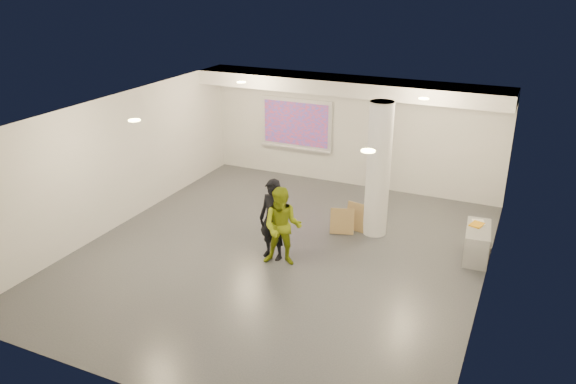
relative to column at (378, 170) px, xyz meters
The scene contains 20 objects.
floor 2.78m from the column, 129.81° to the right, with size 8.00×9.00×0.01m, color #3A3C42.
ceiling 2.78m from the column, 129.81° to the right, with size 8.00×9.00×0.01m, color silver.
wall_back 3.09m from the column, 119.05° to the left, with size 8.00×0.01×3.00m, color silver.
wall_front 6.48m from the column, 103.39° to the right, with size 8.00×0.01×3.00m, color silver.
wall_left 5.79m from the column, 161.88° to the right, with size 0.01×9.00×3.00m, color silver.
wall_right 3.08m from the column, 35.75° to the right, with size 0.01×9.00×3.00m, color silver.
soffit_band 2.94m from the column, 124.90° to the left, with size 8.00×1.10×0.36m, color white.
downlight_nw 4.05m from the column, 169.29° to the left, with size 0.22×0.22×0.02m, color #FEF38B.
downlight_ne 1.78m from the column, 45.00° to the left, with size 0.22×0.22×0.02m, color #FEF38B.
downlight_sw 5.17m from the column, 138.27° to the right, with size 0.22×0.22×0.02m, color #FEF38B.
downlight_se 3.68m from the column, 78.02° to the right, with size 0.22×0.22×0.02m, color #FEF38B.
column is the anchor object (origin of this frame).
projection_screen 4.08m from the column, 139.44° to the left, with size 2.10×0.13×1.42m.
credenza 2.52m from the column, ahead, with size 0.47×1.13×0.66m, color gray.
papers_stack 2.34m from the column, ahead, with size 0.23×0.30×0.02m, color white.
postit_pad 2.32m from the column, ahead, with size 0.22×0.31×0.03m, color #F1A418.
cardboard_back 1.25m from the column, behind, with size 0.59×0.05×0.64m, color olive.
cardboard_front 1.42m from the column, 154.47° to the right, with size 0.53×0.05×0.58m, color olive.
woman 2.60m from the column, 128.53° to the right, with size 0.62×0.41×1.69m, color black.
man 2.58m from the column, 121.10° to the right, with size 0.79×0.62×1.63m, color olive.
Camera 1 is at (4.46, -9.37, 5.56)m, focal length 35.00 mm.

